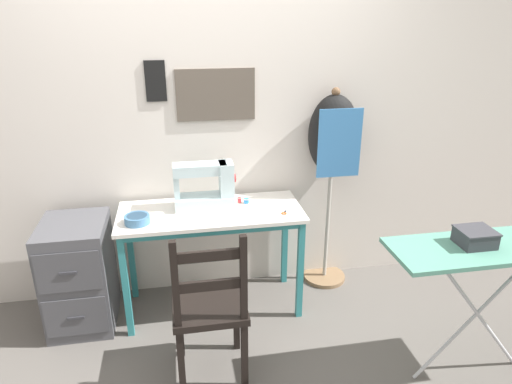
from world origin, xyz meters
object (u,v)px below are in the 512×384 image
(storage_box, at_px, (475,237))
(thread_spool_mid_table, at_px, (246,201))
(dress_form, at_px, (333,145))
(wooden_chair, at_px, (210,308))
(filing_cabinet, at_px, (79,274))
(thread_spool_near_machine, at_px, (239,200))
(ironing_board, at_px, (490,253))
(scissors, at_px, (285,212))
(sewing_machine, at_px, (208,187))
(fabric_bowl, at_px, (137,219))

(storage_box, bearing_deg, thread_spool_mid_table, 137.46)
(dress_form, bearing_deg, wooden_chair, -138.18)
(filing_cabinet, relative_size, dress_form, 0.49)
(filing_cabinet, bearing_deg, thread_spool_mid_table, 4.74)
(thread_spool_near_machine, bearing_deg, ironing_board, -40.01)
(scissors, xyz_separation_m, filing_cabinet, (-1.35, 0.09, -0.38))
(storage_box, bearing_deg, scissors, 136.57)
(sewing_machine, height_order, fabric_bowl, sewing_machine)
(sewing_machine, height_order, dress_form, dress_form)
(filing_cabinet, xyz_separation_m, dress_form, (1.75, 0.22, 0.72))
(wooden_chair, height_order, dress_form, dress_form)
(filing_cabinet, relative_size, ironing_board, 0.67)
(scissors, bearing_deg, fabric_bowl, -179.82)
(sewing_machine, bearing_deg, dress_form, 8.40)
(storage_box, bearing_deg, dress_form, 110.67)
(fabric_bowl, distance_m, thread_spool_mid_table, 0.73)
(scissors, xyz_separation_m, thread_spool_mid_table, (-0.23, 0.19, 0.01))
(fabric_bowl, height_order, thread_spool_mid_table, fabric_bowl)
(fabric_bowl, xyz_separation_m, dress_form, (1.34, 0.31, 0.32))
(dress_form, bearing_deg, sewing_machine, -171.60)
(thread_spool_mid_table, height_order, filing_cabinet, thread_spool_mid_table)
(fabric_bowl, xyz_separation_m, storage_box, (1.75, -0.77, 0.11))
(wooden_chair, xyz_separation_m, ironing_board, (1.46, -0.24, 0.33))
(fabric_bowl, distance_m, wooden_chair, 0.74)
(sewing_machine, height_order, ironing_board, sewing_machine)
(scissors, xyz_separation_m, ironing_board, (0.91, -0.79, 0.04))
(sewing_machine, distance_m, scissors, 0.54)
(thread_spool_near_machine, bearing_deg, dress_form, 8.82)
(fabric_bowl, relative_size, ironing_board, 0.14)
(fabric_bowl, relative_size, thread_spool_mid_table, 3.50)
(fabric_bowl, bearing_deg, storage_box, -23.67)
(sewing_machine, relative_size, wooden_chair, 0.43)
(thread_spool_near_machine, height_order, dress_form, dress_form)
(sewing_machine, relative_size, fabric_bowl, 2.59)
(fabric_bowl, relative_size, thread_spool_near_machine, 3.85)
(thread_spool_near_machine, height_order, ironing_board, ironing_board)
(sewing_machine, relative_size, storage_box, 2.22)
(thread_spool_mid_table, height_order, wooden_chair, wooden_chair)
(thread_spool_near_machine, bearing_deg, filing_cabinet, -174.15)
(thread_spool_near_machine, bearing_deg, thread_spool_mid_table, -20.91)
(fabric_bowl, xyz_separation_m, thread_spool_near_machine, (0.66, 0.21, -0.01))
(scissors, height_order, ironing_board, ironing_board)
(fabric_bowl, bearing_deg, sewing_machine, 21.71)
(thread_spool_mid_table, distance_m, filing_cabinet, 1.19)
(fabric_bowl, height_order, wooden_chair, wooden_chair)
(wooden_chair, bearing_deg, thread_spool_near_machine, 69.74)
(sewing_machine, height_order, storage_box, sewing_machine)
(wooden_chair, relative_size, ironing_board, 0.88)
(thread_spool_mid_table, relative_size, dress_form, 0.03)
(scissors, relative_size, wooden_chair, 0.14)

